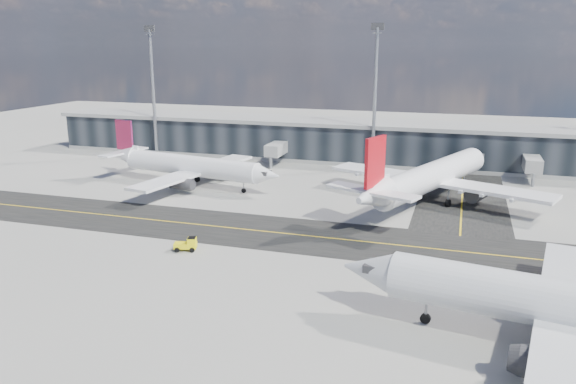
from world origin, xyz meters
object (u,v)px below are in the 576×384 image
service_van (423,173)px  airliner_af (189,166)px  airliner_redtail (431,177)px  baggage_tug (187,244)px

service_van → airliner_af: bearing=176.6°
airliner_redtail → service_van: size_ratio=7.72×
airliner_af → service_van: size_ratio=6.71×
airliner_af → airliner_redtail: (42.51, 1.25, 0.70)m
airliner_af → baggage_tug: (15.18, -30.28, -2.75)m
service_van → airliner_redtail: bearing=-111.7°
airliner_af → baggage_tug: bearing=37.0°
airliner_redtail → baggage_tug: 41.87m
airliner_af → airliner_redtail: size_ratio=0.87×
airliner_af → baggage_tug: size_ratio=12.21×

